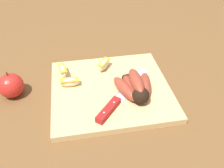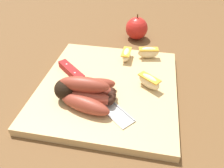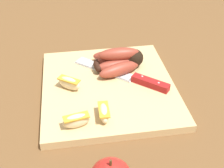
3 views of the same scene
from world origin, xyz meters
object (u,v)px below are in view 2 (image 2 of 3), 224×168
at_px(chefs_knife, 81,80).
at_px(apple_wedge_far, 126,54).
at_px(whole_apple, 137,28).
at_px(apple_wedge_middle, 149,80).
at_px(apple_wedge_near, 148,52).
at_px(banana_bunch, 85,92).

bearing_deg(chefs_knife, apple_wedge_far, 143.78).
distance_m(apple_wedge_far, whole_apple, 0.18).
xyz_separation_m(apple_wedge_middle, whole_apple, (-0.29, -0.06, -0.00)).
distance_m(chefs_knife, apple_wedge_far, 0.16).
bearing_deg(apple_wedge_far, apple_wedge_near, 107.44).
bearing_deg(banana_bunch, apple_wedge_far, 160.79).
height_order(banana_bunch, apple_wedge_near, banana_bunch).
bearing_deg(banana_bunch, chefs_knife, -155.14).
xyz_separation_m(chefs_knife, apple_wedge_middle, (-0.02, 0.17, 0.01)).
relative_size(banana_bunch, apple_wedge_far, 2.29).
bearing_deg(chefs_knife, apple_wedge_near, 133.68).
height_order(banana_bunch, apple_wedge_middle, banana_bunch).
relative_size(banana_bunch, whole_apple, 1.58).
bearing_deg(apple_wedge_far, apple_wedge_middle, 32.04).
xyz_separation_m(banana_bunch, chefs_knife, (-0.06, -0.03, -0.02)).
relative_size(banana_bunch, chefs_knife, 0.60).
bearing_deg(chefs_knife, apple_wedge_middle, 95.69).
relative_size(apple_wedge_middle, whole_apple, 0.69).
bearing_deg(apple_wedge_middle, chefs_knife, -84.31).
distance_m(banana_bunch, whole_apple, 0.38).
distance_m(apple_wedge_middle, whole_apple, 0.30).
xyz_separation_m(chefs_knife, apple_wedge_far, (-0.13, 0.10, 0.01)).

